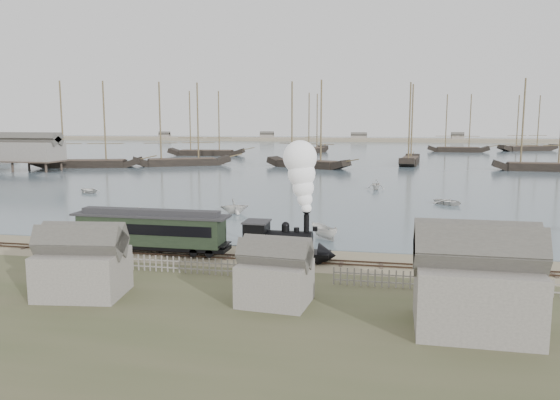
# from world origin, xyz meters

# --- Properties ---
(ground) EXTENTS (600.00, 600.00, 0.00)m
(ground) POSITION_xyz_m (0.00, 0.00, 0.00)
(ground) COLOR gray
(ground) RESTS_ON ground
(harbor_water) EXTENTS (600.00, 336.00, 0.06)m
(harbor_water) POSITION_xyz_m (0.00, 170.00, 0.03)
(harbor_water) COLOR #465B64
(harbor_water) RESTS_ON ground
(rail_track) EXTENTS (120.00, 1.80, 0.16)m
(rail_track) POSITION_xyz_m (0.00, -2.00, 0.04)
(rail_track) COLOR #3D2C21
(rail_track) RESTS_ON ground
(picket_fence_west) EXTENTS (19.00, 0.10, 1.20)m
(picket_fence_west) POSITION_xyz_m (-6.50, -7.00, 0.00)
(picket_fence_west) COLOR slate
(picket_fence_west) RESTS_ON ground
(picket_fence_east) EXTENTS (15.00, 0.10, 1.20)m
(picket_fence_east) POSITION_xyz_m (12.50, -7.50, 0.00)
(picket_fence_east) COLOR slate
(picket_fence_east) RESTS_ON ground
(shed_left) EXTENTS (5.00, 4.00, 4.10)m
(shed_left) POSITION_xyz_m (-10.00, -13.00, 0.00)
(shed_left) COLOR slate
(shed_left) RESTS_ON ground
(shed_mid) EXTENTS (4.00, 3.50, 3.60)m
(shed_mid) POSITION_xyz_m (2.00, -12.00, 0.00)
(shed_mid) COLOR slate
(shed_mid) RESTS_ON ground
(shed_right) EXTENTS (6.00, 5.00, 5.10)m
(shed_right) POSITION_xyz_m (13.00, -14.00, 0.00)
(shed_right) COLOR slate
(shed_right) RESTS_ON ground
(far_spit) EXTENTS (500.00, 20.00, 1.80)m
(far_spit) POSITION_xyz_m (0.00, 250.00, 0.00)
(far_spit) COLOR tan
(far_spit) RESTS_ON ground
(locomotive) EXTENTS (7.20, 2.69, 8.98)m
(locomotive) POSITION_xyz_m (1.56, -2.00, 4.15)
(locomotive) COLOR black
(locomotive) RESTS_ON ground
(passenger_coach) EXTENTS (13.05, 2.52, 3.17)m
(passenger_coach) POSITION_xyz_m (-10.57, -2.00, 2.01)
(passenger_coach) COLOR black
(passenger_coach) RESTS_ON ground
(beached_dinghy) EXTENTS (3.65, 4.70, 0.89)m
(beached_dinghy) POSITION_xyz_m (-18.25, 0.69, 0.45)
(beached_dinghy) COLOR silver
(beached_dinghy) RESTS_ON ground
(rowboat_0) EXTENTS (4.88, 4.53, 0.82)m
(rowboat_0) POSITION_xyz_m (-20.35, 14.90, 0.47)
(rowboat_0) COLOR silver
(rowboat_0) RESTS_ON harbor_water
(rowboat_1) EXTENTS (4.00, 4.20, 1.72)m
(rowboat_1) POSITION_xyz_m (-9.43, 17.94, 0.92)
(rowboat_1) COLOR silver
(rowboat_1) RESTS_ON harbor_water
(rowboat_2) EXTENTS (3.36, 3.31, 1.32)m
(rowboat_2) POSITION_xyz_m (2.59, 6.14, 0.72)
(rowboat_2) COLOR silver
(rowboat_2) RESTS_ON harbor_water
(rowboat_3) EXTENTS (4.73, 4.81, 0.82)m
(rowboat_3) POSITION_xyz_m (15.72, 29.95, 0.47)
(rowboat_3) COLOR silver
(rowboat_3) RESTS_ON harbor_water
(rowboat_6) EXTENTS (4.08, 4.45, 0.75)m
(rowboat_6) POSITION_xyz_m (-36.46, 31.41, 0.44)
(rowboat_6) COLOR silver
(rowboat_6) RESTS_ON harbor_water
(rowboat_7) EXTENTS (3.25, 2.82, 1.70)m
(rowboat_7) POSITION_xyz_m (6.00, 43.87, 0.91)
(rowboat_7) COLOR silver
(rowboat_7) RESTS_ON harbor_water
(schooner_0) EXTENTS (25.54, 12.58, 20.00)m
(schooner_0) POSITION_xyz_m (-61.37, 72.52, 10.06)
(schooner_0) COLOR black
(schooner_0) RESTS_ON harbor_water
(schooner_1) EXTENTS (22.99, 15.74, 20.00)m
(schooner_1) POSITION_xyz_m (-41.57, 81.59, 10.06)
(schooner_1) COLOR black
(schooner_1) RESTS_ON harbor_water
(schooner_2) EXTENTS (20.98, 13.13, 20.00)m
(schooner_2) POSITION_xyz_m (-10.94, 82.00, 10.06)
(schooner_2) COLOR black
(schooner_2) RESTS_ON harbor_water
(schooner_3) EXTENTS (6.34, 19.08, 20.00)m
(schooner_3) POSITION_xyz_m (12.47, 96.52, 10.06)
(schooner_3) COLOR black
(schooner_3) RESTS_ON harbor_water
(schooner_4) EXTENTS (19.92, 5.55, 20.00)m
(schooner_4) POSITION_xyz_m (39.88, 84.36, 10.06)
(schooner_4) COLOR black
(schooner_4) RESTS_ON harbor_water
(schooner_6) EXTENTS (24.15, 7.91, 20.00)m
(schooner_6) POSITION_xyz_m (-48.77, 119.54, 10.06)
(schooner_6) COLOR black
(schooner_6) RESTS_ON harbor_water
(schooner_7) EXTENTS (8.76, 20.93, 20.00)m
(schooner_7) POSITION_xyz_m (-18.10, 139.84, 10.06)
(schooner_7) COLOR black
(schooner_7) RESTS_ON harbor_water
(schooner_8) EXTENTS (20.44, 4.84, 20.00)m
(schooner_8) POSITION_xyz_m (30.29, 155.72, 10.06)
(schooner_8) COLOR black
(schooner_8) RESTS_ON harbor_water
(schooner_9) EXTENTS (22.17, 13.48, 20.00)m
(schooner_9) POSITION_xyz_m (55.75, 169.05, 10.06)
(schooner_9) COLOR black
(schooner_9) RESTS_ON harbor_water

